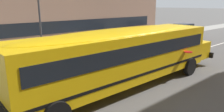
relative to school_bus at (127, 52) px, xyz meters
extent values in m
plane|color=#54514F|center=(-1.78, 1.59, -1.69)|extent=(400.00, 400.00, 0.00)
cube|color=gray|center=(-1.78, 9.13, -1.69)|extent=(120.00, 3.00, 0.01)
cube|color=silver|center=(-1.78, 1.59, -1.69)|extent=(110.00, 0.16, 0.01)
cube|color=yellow|center=(-0.25, 0.00, -0.11)|extent=(10.89, 2.52, 2.18)
cube|color=yellow|center=(5.99, -0.03, -0.65)|extent=(1.59, 2.08, 1.09)
cube|color=black|center=(6.78, -0.03, -1.02)|extent=(0.21, 2.47, 0.36)
cube|color=black|center=(-0.25, 0.00, 0.28)|extent=(10.24, 2.56, 0.63)
cube|color=black|center=(-0.25, 0.00, -0.75)|extent=(10.91, 2.55, 0.12)
ellipsoid|color=yellow|center=(-0.25, 0.00, 0.98)|extent=(10.46, 2.32, 0.36)
cylinder|color=red|center=(3.23, -1.43, -0.22)|extent=(0.44, 0.44, 0.03)
cylinder|color=black|center=(3.89, 1.22, -1.20)|extent=(0.99, 0.28, 0.99)
cylinder|color=black|center=(3.88, -1.25, -1.20)|extent=(0.99, 0.28, 0.99)
cylinder|color=black|center=(-4.38, 1.26, -1.20)|extent=(0.99, 0.28, 0.99)
cube|color=maroon|center=(16.64, 6.59, -1.04)|extent=(3.92, 1.74, 0.70)
cube|color=black|center=(16.49, 6.59, -0.37)|extent=(2.22, 1.59, 0.64)
cylinder|color=black|center=(17.95, 7.42, -1.39)|extent=(0.60, 0.19, 0.60)
cylinder|color=black|center=(17.93, 5.72, -1.39)|extent=(0.60, 0.19, 0.60)
cylinder|color=black|center=(15.35, 7.45, -1.39)|extent=(0.60, 0.19, 0.60)
cylinder|color=black|center=(15.33, 5.75, -1.39)|extent=(0.60, 0.19, 0.60)
cube|color=#C1B28E|center=(8.80, 6.66, -1.04)|extent=(3.93, 1.77, 0.70)
cube|color=black|center=(8.65, 6.66, -0.37)|extent=(2.23, 1.60, 0.64)
cylinder|color=black|center=(10.11, 7.49, -1.39)|extent=(0.60, 0.19, 0.60)
cylinder|color=black|center=(10.08, 5.79, -1.39)|extent=(0.60, 0.19, 0.60)
cylinder|color=black|center=(7.51, 7.54, -1.39)|extent=(0.60, 0.19, 0.60)
cylinder|color=black|center=(7.48, 5.84, -1.39)|extent=(0.60, 0.19, 0.60)
cylinder|color=#38383D|center=(-0.68, 8.43, 1.56)|extent=(0.14, 0.14, 6.50)
cube|color=black|center=(5.33, 10.61, 0.23)|extent=(18.10, 0.04, 1.10)
camera|label=1|loc=(-7.03, -6.94, 2.27)|focal=33.59mm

